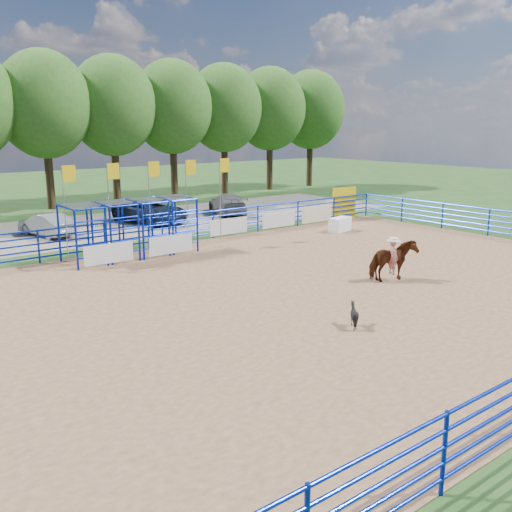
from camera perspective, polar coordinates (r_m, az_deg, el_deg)
name	(u,v)px	position (r m, az deg, el deg)	size (l,w,h in m)	color
ground	(299,291)	(20.65, 4.33, -3.55)	(120.00, 120.00, 0.00)	#2E5020
arena_dirt	(299,291)	(20.64, 4.33, -3.52)	(30.00, 20.00, 0.02)	#916948
gravel_strip	(105,226)	(34.79, -14.91, 2.89)	(40.00, 10.00, 0.01)	gray
announcer_table	(340,224)	(32.27, 8.40, 3.14)	(1.45, 0.68, 0.77)	white
horse_and_rider	(393,259)	(22.29, 13.52, -0.28)	(2.00, 1.24, 2.35)	#5C2B12
calf	(354,315)	(17.17, 9.76, -5.84)	(0.59, 0.66, 0.73)	black
car_b	(46,225)	(32.59, -20.22, 2.96)	(1.30, 3.72, 1.23)	gray
car_c	(150,211)	(35.37, -10.56, 4.48)	(2.42, 5.25, 1.46)	black
car_d	(228,204)	(38.17, -2.85, 5.22)	(1.89, 4.66, 1.35)	slate
perimeter_fence	(299,271)	(20.44, 4.36, -1.53)	(30.10, 20.10, 1.50)	#071FA5
chute_assembly	(137,228)	(26.48, -11.77, 2.72)	(19.32, 2.41, 4.20)	#071FA5
treeline	(43,99)	(42.75, -20.50, 14.48)	(56.40, 6.40, 11.24)	#3F2B19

